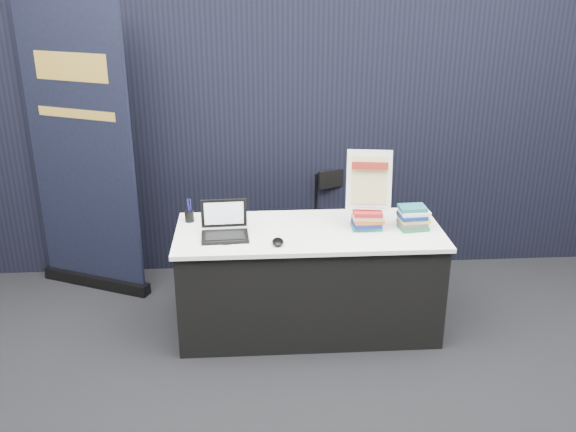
{
  "coord_description": "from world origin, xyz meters",
  "views": [
    {
      "loc": [
        -0.4,
        -3.43,
        2.42
      ],
      "look_at": [
        -0.14,
        0.55,
        0.85
      ],
      "focal_mm": 40.0,
      "sensor_mm": 36.0,
      "label": 1
    }
  ],
  "objects_px": {
    "book_stack_tall": "(368,219)",
    "book_stack_short": "(414,218)",
    "display_table": "(308,279)",
    "info_sign": "(369,181)",
    "laptop": "(225,228)",
    "stacking_chair": "(340,219)",
    "pullup_banner": "(83,167)"
  },
  "relations": [
    {
      "from": "book_stack_tall",
      "to": "book_stack_short",
      "type": "height_order",
      "value": "book_stack_short"
    },
    {
      "from": "display_table",
      "to": "info_sign",
      "type": "xyz_separation_m",
      "value": [
        0.4,
        0.03,
        0.7
      ]
    },
    {
      "from": "laptop",
      "to": "book_stack_short",
      "type": "bearing_deg",
      "value": -0.76
    },
    {
      "from": "display_table",
      "to": "info_sign",
      "type": "relative_size",
      "value": 4.4
    },
    {
      "from": "stacking_chair",
      "to": "pullup_banner",
      "type": "bearing_deg",
      "value": 161.64
    },
    {
      "from": "laptop",
      "to": "pullup_banner",
      "type": "xyz_separation_m",
      "value": [
        -1.08,
        0.82,
        0.19
      ]
    },
    {
      "from": "laptop",
      "to": "display_table",
      "type": "bearing_deg",
      "value": 4.18
    },
    {
      "from": "book_stack_short",
      "to": "pullup_banner",
      "type": "distance_m",
      "value": 2.48
    },
    {
      "from": "laptop",
      "to": "info_sign",
      "type": "height_order",
      "value": "info_sign"
    },
    {
      "from": "info_sign",
      "to": "stacking_chair",
      "type": "bearing_deg",
      "value": 102.53
    },
    {
      "from": "display_table",
      "to": "stacking_chair",
      "type": "bearing_deg",
      "value": 68.37
    },
    {
      "from": "display_table",
      "to": "book_stack_short",
      "type": "xyz_separation_m",
      "value": [
        0.71,
        -0.02,
        0.45
      ]
    },
    {
      "from": "book_stack_tall",
      "to": "display_table",
      "type": "bearing_deg",
      "value": -179.79
    },
    {
      "from": "book_stack_tall",
      "to": "stacking_chair",
      "type": "bearing_deg",
      "value": 93.87
    },
    {
      "from": "book_stack_short",
      "to": "stacking_chair",
      "type": "distance_m",
      "value": 1.02
    },
    {
      "from": "laptop",
      "to": "book_stack_short",
      "type": "distance_m",
      "value": 1.27
    },
    {
      "from": "laptop",
      "to": "book_stack_short",
      "type": "relative_size",
      "value": 1.55
    },
    {
      "from": "book_stack_short",
      "to": "stacking_chair",
      "type": "bearing_deg",
      "value": 112.31
    },
    {
      "from": "display_table",
      "to": "book_stack_short",
      "type": "distance_m",
      "value": 0.84
    },
    {
      "from": "book_stack_short",
      "to": "pullup_banner",
      "type": "height_order",
      "value": "pullup_banner"
    },
    {
      "from": "display_table",
      "to": "book_stack_tall",
      "type": "bearing_deg",
      "value": 0.21
    },
    {
      "from": "laptop",
      "to": "book_stack_tall",
      "type": "distance_m",
      "value": 0.97
    },
    {
      "from": "display_table",
      "to": "book_stack_tall",
      "type": "distance_m",
      "value": 0.6
    },
    {
      "from": "display_table",
      "to": "info_sign",
      "type": "height_order",
      "value": "info_sign"
    },
    {
      "from": "info_sign",
      "to": "pullup_banner",
      "type": "distance_m",
      "value": 2.17
    },
    {
      "from": "info_sign",
      "to": "pullup_banner",
      "type": "height_order",
      "value": "pullup_banner"
    },
    {
      "from": "book_stack_tall",
      "to": "info_sign",
      "type": "bearing_deg",
      "value": 90.0
    },
    {
      "from": "display_table",
      "to": "stacking_chair",
      "type": "height_order",
      "value": "stacking_chair"
    },
    {
      "from": "book_stack_short",
      "to": "info_sign",
      "type": "xyz_separation_m",
      "value": [
        -0.31,
        0.06,
        0.25
      ]
    },
    {
      "from": "info_sign",
      "to": "stacking_chair",
      "type": "relative_size",
      "value": 0.48
    },
    {
      "from": "display_table",
      "to": "info_sign",
      "type": "distance_m",
      "value": 0.81
    },
    {
      "from": "laptop",
      "to": "book_stack_tall",
      "type": "xyz_separation_m",
      "value": [
        0.96,
        0.07,
        0.01
      ]
    }
  ]
}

